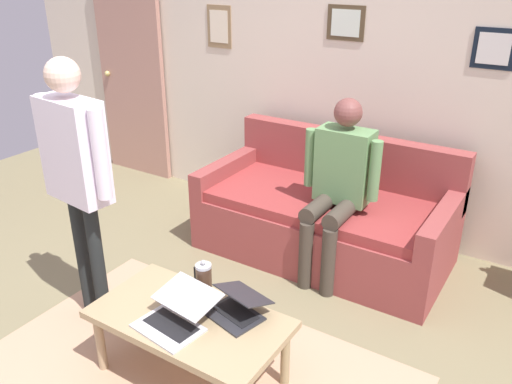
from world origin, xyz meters
TOP-DOWN VIEW (x-y plane):
  - ground_plane at (0.00, 0.00)m, footprint 7.68×7.68m
  - back_wall at (0.00, -2.20)m, footprint 7.04×0.11m
  - interior_door at (2.27, -2.11)m, footprint 0.82×0.09m
  - couch at (-0.16, -1.62)m, footprint 1.85×0.92m
  - coffee_table at (-0.13, -0.01)m, footprint 1.04×0.56m
  - laptop_left at (-0.12, 0.07)m, footprint 0.38×0.41m
  - laptop_center at (-0.34, -0.16)m, footprint 0.34×0.33m
  - french_press at (-0.09, -0.20)m, footprint 0.11×0.09m
  - person_standing at (0.72, -0.10)m, footprint 0.58×0.23m
  - person_seated at (-0.34, -1.39)m, footprint 0.55×0.51m

SIDE VIEW (x-z plane):
  - ground_plane at x=0.00m, z-range 0.00..0.00m
  - couch at x=-0.16m, z-range -0.14..0.74m
  - coffee_table at x=-0.13m, z-range 0.15..0.56m
  - laptop_center at x=-0.34m, z-range 0.37..0.52m
  - laptop_left at x=-0.12m, z-range 0.38..0.52m
  - french_press at x=-0.09m, z-range 0.39..0.62m
  - person_seated at x=-0.34m, z-range 0.09..1.37m
  - interior_door at x=2.27m, z-range 0.00..2.05m
  - person_standing at x=0.72m, z-range 0.23..1.88m
  - back_wall at x=0.00m, z-range 0.00..2.70m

